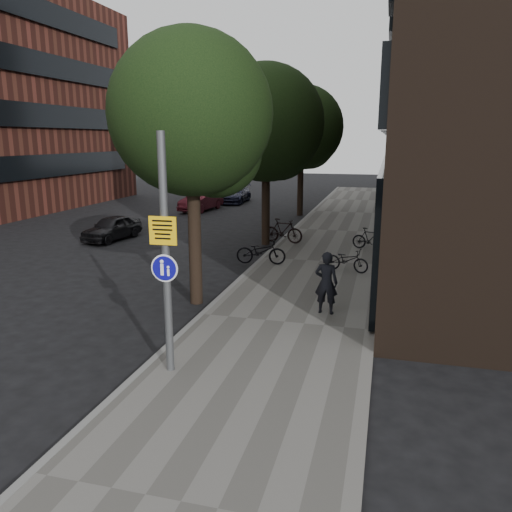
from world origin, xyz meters
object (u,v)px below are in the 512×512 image
(pedestrian, at_px, (326,283))
(parked_bike_facade_near, at_px, (347,260))
(signpost, at_px, (166,255))
(parked_car_near, at_px, (112,228))

(pedestrian, xyz_separation_m, parked_bike_facade_near, (0.19, 4.49, -0.43))
(parked_bike_facade_near, bearing_deg, pedestrian, -165.14)
(signpost, height_order, parked_bike_facade_near, signpost)
(signpost, xyz_separation_m, pedestrian, (2.61, 4.14, -1.52))
(signpost, xyz_separation_m, parked_bike_facade_near, (2.80, 8.62, -1.95))
(pedestrian, height_order, parked_bike_facade_near, pedestrian)
(pedestrian, relative_size, parked_car_near, 0.50)
(signpost, distance_m, parked_car_near, 14.82)
(pedestrian, relative_size, parked_bike_facade_near, 1.07)
(signpost, height_order, parked_car_near, signpost)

